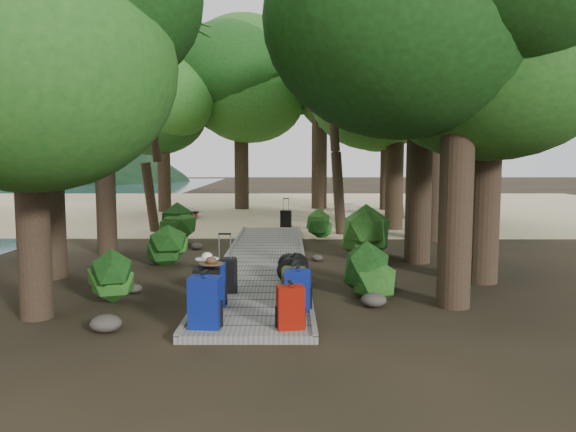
# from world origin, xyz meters

# --- Properties ---
(ground) EXTENTS (120.00, 120.00, 0.00)m
(ground) POSITION_xyz_m (0.00, 0.00, 0.00)
(ground) COLOR #312618
(ground) RESTS_ON ground
(sand_beach) EXTENTS (40.00, 22.00, 0.02)m
(sand_beach) POSITION_xyz_m (0.00, 16.00, 0.01)
(sand_beach) COLOR tan
(sand_beach) RESTS_ON ground
(boardwalk) EXTENTS (2.00, 12.00, 0.12)m
(boardwalk) POSITION_xyz_m (0.00, 1.00, 0.06)
(boardwalk) COLOR gray
(boardwalk) RESTS_ON ground
(backpack_left_a) EXTENTS (0.48, 0.36, 0.83)m
(backpack_left_a) POSITION_xyz_m (-0.61, -4.59, 0.54)
(backpack_left_a) COLOR navy
(backpack_left_a) RESTS_ON boardwalk
(backpack_left_b) EXTENTS (0.44, 0.33, 0.77)m
(backpack_left_b) POSITION_xyz_m (-0.72, -3.73, 0.51)
(backpack_left_b) COLOR black
(backpack_left_b) RESTS_ON boardwalk
(backpack_left_c) EXTENTS (0.43, 0.31, 0.78)m
(backpack_left_c) POSITION_xyz_m (-0.67, -3.37, 0.51)
(backpack_left_c) COLOR navy
(backpack_left_c) RESTS_ON boardwalk
(backpack_left_d) EXTENTS (0.36, 0.27, 0.53)m
(backpack_left_d) POSITION_xyz_m (-0.69, -2.07, 0.38)
(backpack_left_d) COLOR navy
(backpack_left_d) RESTS_ON boardwalk
(backpack_right_a) EXTENTS (0.42, 0.33, 0.69)m
(backpack_right_a) POSITION_xyz_m (0.61, -4.63, 0.46)
(backpack_right_a) COLOR #850706
(backpack_right_a) RESTS_ON boardwalk
(backpack_right_b) EXTENTS (0.43, 0.32, 0.73)m
(backpack_right_b) POSITION_xyz_m (0.73, -3.67, 0.48)
(backpack_right_b) COLOR navy
(backpack_right_b) RESTS_ON boardwalk
(backpack_right_c) EXTENTS (0.40, 0.31, 0.65)m
(backpack_right_c) POSITION_xyz_m (0.76, -3.38, 0.44)
(backpack_right_c) COLOR navy
(backpack_right_c) RESTS_ON boardwalk
(backpack_right_d) EXTENTS (0.43, 0.35, 0.57)m
(backpack_right_d) POSITION_xyz_m (0.68, -2.74, 0.41)
(backpack_right_d) COLOR #364017
(backpack_right_d) RESTS_ON boardwalk
(duffel_right_khaki) EXTENTS (0.49, 0.61, 0.36)m
(duffel_right_khaki) POSITION_xyz_m (0.73, -2.26, 0.30)
(duffel_right_khaki) COLOR brown
(duffel_right_khaki) RESTS_ON boardwalk
(duffel_right_black) EXTENTS (0.64, 0.85, 0.48)m
(duffel_right_black) POSITION_xyz_m (0.68, -1.37, 0.36)
(duffel_right_black) COLOR black
(duffel_right_black) RESTS_ON boardwalk
(suitcase_on_boardwalk) EXTENTS (0.46, 0.32, 0.64)m
(suitcase_on_boardwalk) POSITION_xyz_m (-0.56, -2.51, 0.44)
(suitcase_on_boardwalk) COLOR black
(suitcase_on_boardwalk) RESTS_ON boardwalk
(lone_suitcase_on_sand) EXTENTS (0.42, 0.29, 0.61)m
(lone_suitcase_on_sand) POSITION_xyz_m (0.50, 7.94, 0.33)
(lone_suitcase_on_sand) COLOR black
(lone_suitcase_on_sand) RESTS_ON sand_beach
(hat_brown) EXTENTS (0.39, 0.39, 0.12)m
(hat_brown) POSITION_xyz_m (-0.64, -3.76, 0.95)
(hat_brown) COLOR #51351E
(hat_brown) RESTS_ON backpack_left_b
(hat_white) EXTENTS (0.39, 0.39, 0.13)m
(hat_white) POSITION_xyz_m (-0.75, -3.38, 0.97)
(hat_white) COLOR silver
(hat_white) RESTS_ON backpack_left_c
(kayak) EXTENTS (0.87, 3.59, 0.36)m
(kayak) POSITION_xyz_m (-3.42, 10.98, 0.20)
(kayak) COLOR #AD120E
(kayak) RESTS_ON sand_beach
(sun_lounger) EXTENTS (1.39, 2.19, 0.67)m
(sun_lounger) POSITION_xyz_m (2.94, 10.59, 0.36)
(sun_lounger) COLOR silver
(sun_lounger) RESTS_ON sand_beach
(tree_right_a) EXTENTS (4.86, 4.86, 8.10)m
(tree_right_a) POSITION_xyz_m (3.43, -3.01, 4.05)
(tree_right_a) COLOR black
(tree_right_a) RESTS_ON ground
(tree_right_b) EXTENTS (5.45, 5.45, 9.73)m
(tree_right_b) POSITION_xyz_m (4.57, -1.08, 4.86)
(tree_right_b) COLOR black
(tree_right_b) RESTS_ON ground
(tree_right_c) EXTENTS (5.17, 5.17, 8.94)m
(tree_right_c) POSITION_xyz_m (3.75, 1.11, 4.47)
(tree_right_c) COLOR black
(tree_right_c) RESTS_ON ground
(tree_right_d) EXTENTS (5.62, 5.62, 10.30)m
(tree_right_d) POSITION_xyz_m (5.06, 4.69, 5.15)
(tree_right_d) COLOR black
(tree_right_d) RESTS_ON ground
(tree_right_e) EXTENTS (5.03, 5.03, 9.06)m
(tree_right_e) POSITION_xyz_m (4.34, 7.37, 4.53)
(tree_right_e) COLOR black
(tree_right_e) RESTS_ON ground
(tree_right_f) EXTENTS (5.61, 5.61, 10.03)m
(tree_right_f) POSITION_xyz_m (6.45, 10.18, 5.01)
(tree_right_f) COLOR black
(tree_right_f) RESTS_ON ground
(tree_left_a) EXTENTS (4.38, 4.38, 7.30)m
(tree_left_a) POSITION_xyz_m (-3.45, -3.70, 3.65)
(tree_left_a) COLOR black
(tree_left_a) RESTS_ON ground
(tree_left_b) EXTENTS (5.57, 5.57, 10.02)m
(tree_left_b) POSITION_xyz_m (-4.52, -0.67, 5.01)
(tree_left_b) COLOR black
(tree_left_b) RESTS_ON ground
(tree_left_c) EXTENTS (4.27, 4.27, 7.43)m
(tree_left_c) POSITION_xyz_m (-4.27, 2.37, 3.71)
(tree_left_c) COLOR black
(tree_left_c) RESTS_ON ground
(tree_back_a) EXTENTS (5.81, 5.81, 10.06)m
(tree_back_a) POSITION_xyz_m (-1.73, 15.34, 5.03)
(tree_back_a) COLOR black
(tree_back_a) RESTS_ON ground
(tree_back_b) EXTENTS (6.13, 6.13, 10.94)m
(tree_back_b) POSITION_xyz_m (2.14, 15.58, 5.47)
(tree_back_b) COLOR black
(tree_back_b) RESTS_ON ground
(tree_back_c) EXTENTS (4.64, 4.64, 8.35)m
(tree_back_c) POSITION_xyz_m (5.35, 14.85, 4.17)
(tree_back_c) COLOR black
(tree_back_c) RESTS_ON ground
(tree_back_d) EXTENTS (5.19, 5.19, 8.66)m
(tree_back_d) POSITION_xyz_m (-5.26, 13.94, 4.33)
(tree_back_d) COLOR black
(tree_back_d) RESTS_ON ground
(palm_right_a) EXTENTS (4.85, 4.85, 8.27)m
(palm_right_a) POSITION_xyz_m (2.50, 6.40, 4.14)
(palm_right_a) COLOR #154413
(palm_right_a) RESTS_ON ground
(palm_right_b) EXTENTS (4.25, 4.25, 8.20)m
(palm_right_b) POSITION_xyz_m (5.29, 11.14, 4.10)
(palm_right_b) COLOR #154413
(palm_right_b) RESTS_ON ground
(palm_right_c) EXTENTS (4.29, 4.29, 6.83)m
(palm_right_c) POSITION_xyz_m (2.27, 12.88, 3.41)
(palm_right_c) COLOR #154413
(palm_right_c) RESTS_ON ground
(palm_left_a) EXTENTS (4.55, 4.55, 7.24)m
(palm_left_a) POSITION_xyz_m (-4.30, 6.70, 3.62)
(palm_left_a) COLOR #154413
(palm_left_a) RESTS_ON ground
(rock_left_a) EXTENTS (0.47, 0.42, 0.26)m
(rock_left_a) POSITION_xyz_m (-2.11, -4.42, 0.13)
(rock_left_a) COLOR #4C473F
(rock_left_a) RESTS_ON ground
(rock_left_b) EXTENTS (0.32, 0.29, 0.17)m
(rock_left_b) POSITION_xyz_m (-2.35, -2.04, 0.09)
(rock_left_b) COLOR #4C473F
(rock_left_b) RESTS_ON ground
(rock_left_c) EXTENTS (0.47, 0.42, 0.26)m
(rock_left_c) POSITION_xyz_m (-1.23, 0.22, 0.13)
(rock_left_c) COLOR #4C473F
(rock_left_c) RESTS_ON ground
(rock_left_d) EXTENTS (0.34, 0.30, 0.19)m
(rock_left_d) POSITION_xyz_m (-1.98, 3.05, 0.09)
(rock_left_d) COLOR #4C473F
(rock_left_d) RESTS_ON ground
(rock_right_a) EXTENTS (0.44, 0.40, 0.24)m
(rock_right_a) POSITION_xyz_m (2.06, -3.03, 0.12)
(rock_right_a) COLOR #4C473F
(rock_right_a) RESTS_ON ground
(rock_right_b) EXTENTS (0.51, 0.46, 0.28)m
(rock_right_b) POSITION_xyz_m (2.46, -1.66, 0.14)
(rock_right_b) COLOR #4C473F
(rock_right_b) RESTS_ON ground
(rock_right_c) EXTENTS (0.28, 0.25, 0.16)m
(rock_right_c) POSITION_xyz_m (1.31, 1.27, 0.08)
(rock_right_c) COLOR #4C473F
(rock_right_c) RESTS_ON ground
(rock_right_d) EXTENTS (0.58, 0.53, 0.32)m
(rock_right_d) POSITION_xyz_m (2.96, 3.62, 0.16)
(rock_right_d) COLOR #4C473F
(rock_right_d) RESTS_ON ground
(shrub_left_a) EXTENTS (1.04, 1.04, 0.94)m
(shrub_left_a) POSITION_xyz_m (-2.48, -2.75, 0.47)
(shrub_left_a) COLOR #1A4D17
(shrub_left_a) RESTS_ON ground
(shrub_left_b) EXTENTS (0.99, 0.99, 0.89)m
(shrub_left_b) POSITION_xyz_m (-2.33, 0.88, 0.45)
(shrub_left_b) COLOR #1A4D17
(shrub_left_b) RESTS_ON ground
(shrub_left_c) EXTENTS (1.32, 1.32, 1.19)m
(shrub_left_c) POSITION_xyz_m (-2.81, 4.05, 0.59)
(shrub_left_c) COLOR #1A4D17
(shrub_left_c) RESTS_ON ground
(shrub_right_a) EXTENTS (0.91, 0.91, 0.82)m
(shrub_right_a) POSITION_xyz_m (2.12, -2.42, 0.41)
(shrub_right_a) COLOR #1A4D17
(shrub_right_a) RESTS_ON ground
(shrub_right_b) EXTENTS (1.46, 1.46, 1.31)m
(shrub_right_b) POSITION_xyz_m (2.60, 1.75, 0.66)
(shrub_right_b) COLOR #1A4D17
(shrub_right_b) RESTS_ON ground
(shrub_right_c) EXTENTS (0.89, 0.89, 0.80)m
(shrub_right_c) POSITION_xyz_m (1.61, 5.05, 0.40)
(shrub_right_c) COLOR #1A4D17
(shrub_right_c) RESTS_ON ground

